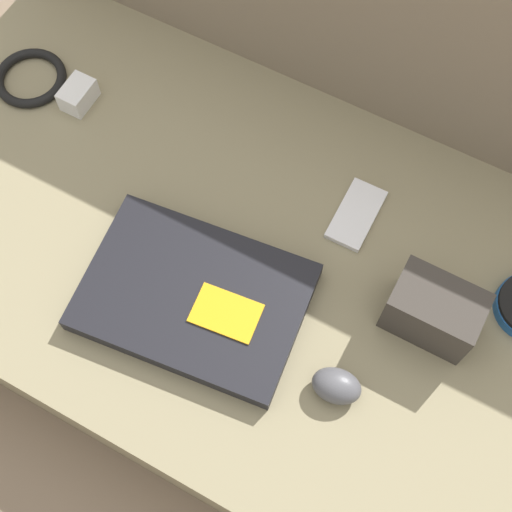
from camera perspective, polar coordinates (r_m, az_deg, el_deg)
name	(u,v)px	position (r m, az deg, el deg)	size (l,w,h in m)	color
ground_plane	(256,300)	(1.17, 0.00, -3.56)	(8.00, 8.00, 0.00)	#7A6651
couch_seat	(256,282)	(1.10, 0.00, -2.11)	(1.19, 0.63, 0.16)	#847A5B
couch_backrest	(386,13)	(1.15, 10.38, 18.56)	(1.19, 0.20, 0.53)	#7F705B
laptop	(194,297)	(0.99, -4.95, -3.28)	(0.33, 0.25, 0.03)	black
computer_mouse	(336,386)	(0.95, 6.46, -10.29)	(0.07, 0.06, 0.04)	#4C4C51
phone_silver	(356,215)	(1.06, 8.02, 3.31)	(0.06, 0.11, 0.01)	silver
camera_pouch	(434,311)	(0.98, 14.03, -4.28)	(0.12, 0.08, 0.09)	#38332D
charger_brick	(78,95)	(1.18, -14.05, 12.40)	(0.04, 0.06, 0.04)	silver
cable_coil	(30,78)	(1.24, -17.60, 13.43)	(0.12, 0.12, 0.02)	black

